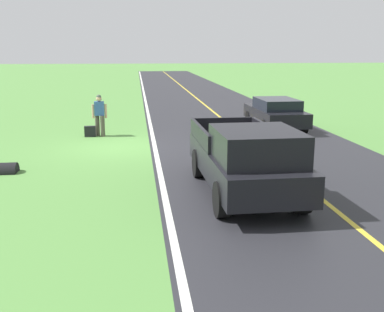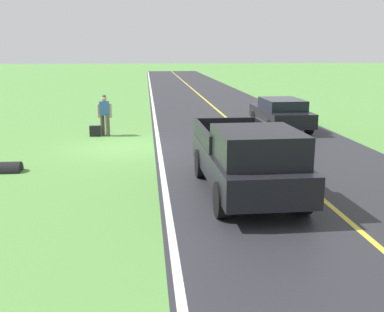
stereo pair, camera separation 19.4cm
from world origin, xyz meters
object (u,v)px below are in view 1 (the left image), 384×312
at_px(hitchhiker_walking, 99,113).
at_px(suitcase_carried, 90,131).
at_px(sedan_near_oncoming, 275,113).
at_px(pickup_truck_passing, 247,158).

bearing_deg(hitchhiker_walking, suitcase_carried, 13.64).
relative_size(hitchhiker_walking, sedan_near_oncoming, 0.39).
bearing_deg(pickup_truck_passing, suitcase_carried, -61.70).
xyz_separation_m(pickup_truck_passing, sedan_near_oncoming, (-3.61, -9.49, -0.21)).
bearing_deg(sedan_near_oncoming, pickup_truck_passing, 69.17).
bearing_deg(suitcase_carried, pickup_truck_passing, 25.51).
relative_size(suitcase_carried, pickup_truck_passing, 0.08).
bearing_deg(pickup_truck_passing, sedan_near_oncoming, -110.83).
distance_m(pickup_truck_passing, sedan_near_oncoming, 10.16).
height_order(suitcase_carried, sedan_near_oncoming, sedan_near_oncoming).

